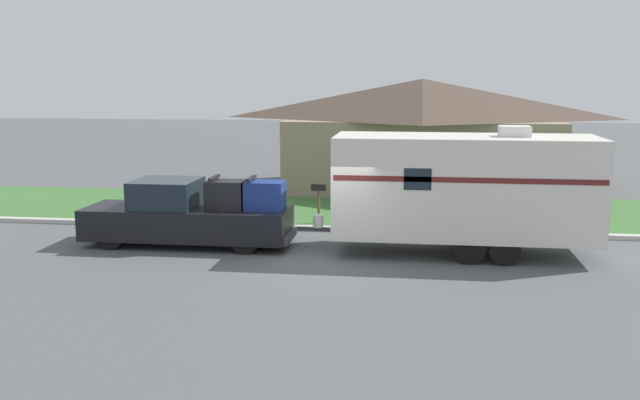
{
  "coord_description": "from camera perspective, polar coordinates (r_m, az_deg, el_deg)",
  "views": [
    {
      "loc": [
        2.3,
        -17.99,
        4.79
      ],
      "look_at": [
        -0.33,
        1.37,
        1.4
      ],
      "focal_mm": 40.0,
      "sensor_mm": 36.0,
      "label": 1
    }
  ],
  "objects": [
    {
      "name": "ground_plane",
      "position": [
        18.76,
        0.43,
        -4.95
      ],
      "size": [
        120.0,
        120.0,
        0.0
      ],
      "primitive_type": "plane",
      "color": "#515456"
    },
    {
      "name": "curb_strip",
      "position": [
        22.37,
        1.65,
        -2.34
      ],
      "size": [
        80.0,
        0.3,
        0.14
      ],
      "color": "beige",
      "rests_on": "ground_plane"
    },
    {
      "name": "lawn_strip",
      "position": [
        25.94,
        2.51,
        -0.77
      ],
      "size": [
        80.0,
        7.0,
        0.03
      ],
      "color": "#3D6B33",
      "rests_on": "ground_plane"
    },
    {
      "name": "house_across_street",
      "position": [
        31.02,
        8.11,
        5.4
      ],
      "size": [
        12.05,
        6.8,
        4.7
      ],
      "color": "gray",
      "rests_on": "ground_plane"
    },
    {
      "name": "pickup_truck",
      "position": [
        20.76,
        -10.35,
        -1.19
      ],
      "size": [
        5.99,
        1.97,
        2.01
      ],
      "color": "black",
      "rests_on": "ground_plane"
    },
    {
      "name": "travel_trailer",
      "position": [
        19.63,
        11.49,
        1.06
      ],
      "size": [
        8.08,
        2.5,
        3.51
      ],
      "color": "black",
      "rests_on": "ground_plane"
    },
    {
      "name": "mailbox",
      "position": [
        23.33,
        -0.1,
        0.55
      ],
      "size": [
        0.48,
        0.2,
        1.33
      ],
      "color": "brown",
      "rests_on": "ground_plane"
    }
  ]
}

